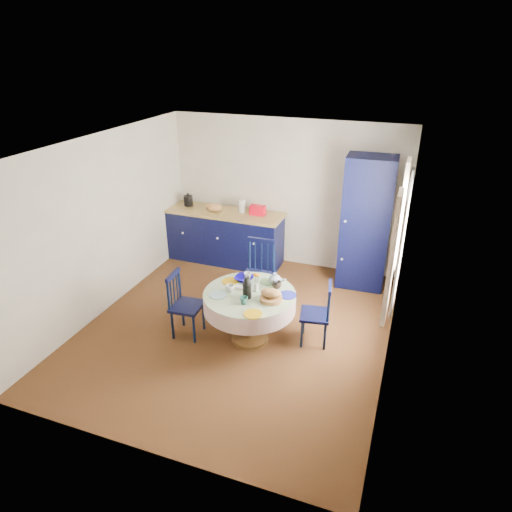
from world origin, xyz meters
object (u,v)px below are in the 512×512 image
Objects in this scene: pantry_cabinet at (366,224)px; kitchen_counter at (225,236)px; chair_right at (318,313)px; dining_table at (250,301)px; mug_a at (230,288)px; mug_b at (244,301)px; chair_left at (184,304)px; mug_d at (248,276)px; mug_c at (277,285)px; cobalt_bowl at (244,278)px; chair_far at (258,274)px.

kitchen_counter is at bearing 176.35° from pantry_cabinet.
kitchen_counter is 2.41× the size of chair_right.
pantry_cabinet is 2.38m from dining_table.
mug_b is at bearing -38.82° from mug_a.
chair_left is (-0.87, -0.16, -0.14)m from dining_table.
kitchen_counter is at bearing -141.38° from chair_right.
mug_b is at bearing -60.98° from kitchen_counter.
pantry_cabinet is at bearing 52.98° from mug_d.
mug_c is (-0.85, -1.81, -0.29)m from pantry_cabinet.
dining_table reaches higher than mug_d.
mug_b is (-0.81, -0.53, 0.32)m from chair_right.
mug_a is 0.60m from mug_c.
mug_a is (0.61, 0.11, 0.30)m from chair_left.
chair_right is 8.50× the size of mug_b.
mug_d is at bearing -104.97° from chair_right.
mug_c is (1.55, -1.86, 0.28)m from kitchen_counter.
mug_b is (0.02, -0.27, 0.16)m from dining_table.
chair_left is at bearing 172.99° from mug_b.
dining_table is at bearing -55.79° from cobalt_bowl.
chair_left is at bearing -144.67° from mug_d.
dining_table is 0.31m from mug_b.
pantry_cabinet reaches higher than mug_d.
pantry_cabinet is 2.43× the size of chair_right.
mug_a is 1.10× the size of mug_b.
chair_right is (-0.30, -1.79, -0.61)m from pantry_cabinet.
kitchen_counter is at bearing 120.82° from cobalt_bowl.
cobalt_bowl is (-0.20, 0.29, 0.15)m from dining_table.
mug_b is 0.64m from mug_d.
chair_right is 1.04m from mug_d.
chair_left is at bearing -169.80° from dining_table.
pantry_cabinet is 3.04m from chair_left.
chair_right is 8.67× the size of mug_d.
mug_c reaches higher than mug_b.
mug_c is 0.47m from cobalt_bowl.
mug_c is (0.26, 0.51, 0.00)m from mug_b.
chair_right reaches higher than mug_c.
chair_far is at bearing -130.29° from chair_right.
chair_right is (0.82, 0.26, -0.16)m from dining_table.
kitchen_counter is 2.13m from cobalt_bowl.
mug_d is at bearing -88.23° from chair_far.
chair_far is at bearing 94.13° from mug_d.
kitchen_counter is 2.46m from dining_table.
chair_far is 1.19× the size of chair_right.
mug_a is (-1.38, -2.10, -0.29)m from pantry_cabinet.
chair_left reaches higher than mug_a.
mug_b is (-1.11, -2.32, -0.29)m from pantry_cabinet.
chair_far is (0.67, 1.01, 0.06)m from chair_left.
kitchen_counter is at bearing 128.42° from chair_far.
mug_b is at bearing -67.06° from chair_right.
mug_d is at bearing 166.65° from mug_c.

